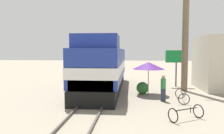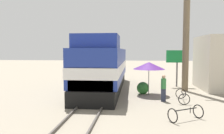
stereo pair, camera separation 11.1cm
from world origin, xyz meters
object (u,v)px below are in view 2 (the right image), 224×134
object	(u,v)px
vendor_umbrella	(149,66)
bicycle	(182,96)
locomotive	(104,68)
utility_pole	(186,25)
bicycle_spare	(186,113)
billboard_sign	(177,59)
person_bystander	(163,87)

from	to	relation	value
vendor_umbrella	bicycle	xyz separation A→B (m)	(2.05, -2.13, -1.85)
locomotive	bicycle	distance (m)	6.98
utility_pole	bicycle_spare	size ratio (longest dim) A/B	6.04
locomotive	bicycle	world-z (taller)	locomotive
utility_pole	billboard_sign	bearing A→B (deg)	96.77
vendor_umbrella	bicycle	size ratio (longest dim) A/B	1.31
locomotive	vendor_umbrella	size ratio (longest dim) A/B	5.29
locomotive	vendor_umbrella	xyz separation A→B (m)	(3.65, -1.58, 0.33)
person_bystander	bicycle_spare	bearing A→B (deg)	-82.28
billboard_sign	bicycle_spare	world-z (taller)	billboard_sign
locomotive	utility_pole	distance (m)	7.65
person_bystander	bicycle_spare	size ratio (longest dim) A/B	0.98
utility_pole	bicycle_spare	bearing A→B (deg)	-102.44
vendor_umbrella	bicycle_spare	distance (m)	6.54
locomotive	person_bystander	bearing A→B (deg)	-39.94
utility_pole	person_bystander	xyz separation A→B (m)	(-2.29, -4.01, -4.49)
bicycle	locomotive	bearing A→B (deg)	152.42
utility_pole	vendor_umbrella	bearing A→B (deg)	-149.34
person_bystander	billboard_sign	bearing A→B (deg)	71.68
bicycle	bicycle_spare	distance (m)	4.05
locomotive	utility_pole	size ratio (longest dim) A/B	1.22
locomotive	billboard_sign	size ratio (longest dim) A/B	3.88
vendor_umbrella	bicycle_spare	size ratio (longest dim) A/B	1.39
utility_pole	vendor_umbrella	distance (m)	4.85
locomotive	bicycle_spare	distance (m)	9.32
utility_pole	person_bystander	distance (m)	6.44
locomotive	person_bystander	distance (m)	5.91
bicycle	utility_pole	bearing A→B (deg)	80.56
vendor_umbrella	billboard_sign	distance (m)	4.92
locomotive	utility_pole	bearing A→B (deg)	2.25
vendor_umbrella	locomotive	bearing A→B (deg)	156.64
utility_pole	billboard_sign	distance (m)	3.60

